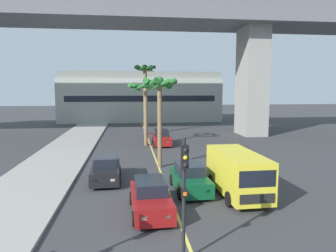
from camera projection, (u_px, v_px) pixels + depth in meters
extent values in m
cube|color=#9E9991|center=(31.00, 185.00, 18.51)|extent=(4.80, 80.00, 0.15)
cube|color=#DBCC4C|center=(154.00, 155.00, 27.39)|extent=(0.14, 56.00, 0.01)
cube|color=slate|center=(146.00, 14.00, 36.34)|extent=(85.64, 8.00, 2.40)
cube|color=#47494C|center=(144.00, 4.00, 39.74)|extent=(85.64, 0.50, 1.80)
cube|color=gray|center=(252.00, 82.00, 38.91)|extent=(2.80, 4.40, 13.34)
cube|color=#ADB2A8|center=(141.00, 100.00, 56.50)|extent=(28.28, 8.00, 7.60)
cube|color=gray|center=(140.00, 76.00, 55.98)|extent=(27.71, 7.20, 1.20)
cube|color=black|center=(142.00, 99.00, 52.49)|extent=(25.45, 0.04, 1.00)
cube|color=maroon|center=(162.00, 139.00, 32.17)|extent=(1.74, 4.11, 0.80)
cube|color=black|center=(161.00, 133.00, 32.24)|extent=(1.41, 2.06, 0.60)
cube|color=#F2EDCC|center=(168.00, 142.00, 30.24)|extent=(0.24, 0.08, 0.14)
cube|color=#F2EDCC|center=(159.00, 142.00, 30.13)|extent=(0.24, 0.08, 0.14)
cylinder|color=black|center=(171.00, 144.00, 31.04)|extent=(0.23, 0.64, 0.64)
cylinder|color=black|center=(155.00, 144.00, 30.86)|extent=(0.23, 0.64, 0.64)
cylinder|color=black|center=(168.00, 140.00, 33.55)|extent=(0.23, 0.64, 0.64)
cylinder|color=black|center=(153.00, 140.00, 33.37)|extent=(0.23, 0.64, 0.64)
cube|color=black|center=(106.00, 172.00, 19.52)|extent=(1.81, 4.14, 0.80)
cube|color=black|center=(106.00, 161.00, 19.59)|extent=(1.45, 2.09, 0.60)
cube|color=#F2EDCC|center=(113.00, 180.00, 17.61)|extent=(0.24, 0.09, 0.14)
cube|color=#F2EDCC|center=(96.00, 181.00, 17.47)|extent=(0.24, 0.09, 0.14)
cylinder|color=black|center=(119.00, 181.00, 18.42)|extent=(0.24, 0.65, 0.64)
cylinder|color=black|center=(91.00, 182.00, 18.18)|extent=(0.24, 0.65, 0.64)
cylinder|color=black|center=(119.00, 170.00, 20.92)|extent=(0.24, 0.65, 0.64)
cylinder|color=black|center=(95.00, 171.00, 20.68)|extent=(0.24, 0.65, 0.64)
cube|color=#0C4728|center=(190.00, 181.00, 17.60)|extent=(1.81, 4.14, 0.80)
cube|color=black|center=(189.00, 169.00, 17.67)|extent=(1.45, 2.09, 0.60)
cube|color=#F2EDCC|center=(207.00, 191.00, 15.69)|extent=(0.24, 0.09, 0.14)
cube|color=#F2EDCC|center=(189.00, 192.00, 15.55)|extent=(0.24, 0.09, 0.14)
cylinder|color=black|center=(210.00, 192.00, 16.51)|extent=(0.24, 0.65, 0.64)
cylinder|color=black|center=(180.00, 193.00, 16.26)|extent=(0.24, 0.65, 0.64)
cylinder|color=black|center=(198.00, 178.00, 19.00)|extent=(0.24, 0.65, 0.64)
cylinder|color=black|center=(172.00, 180.00, 18.76)|extent=(0.24, 0.65, 0.64)
cube|color=maroon|center=(151.00, 201.00, 14.44)|extent=(1.86, 4.16, 0.80)
cube|color=black|center=(150.00, 186.00, 14.51)|extent=(1.47, 2.10, 0.60)
cube|color=#F2EDCC|center=(167.00, 217.00, 12.54)|extent=(0.24, 0.09, 0.14)
cube|color=#F2EDCC|center=(144.00, 218.00, 12.39)|extent=(0.24, 0.09, 0.14)
cylinder|color=black|center=(172.00, 216.00, 13.36)|extent=(0.24, 0.65, 0.64)
cylinder|color=black|center=(135.00, 219.00, 13.10)|extent=(0.24, 0.65, 0.64)
cylinder|color=black|center=(164.00, 196.00, 15.85)|extent=(0.24, 0.65, 0.64)
cylinder|color=black|center=(132.00, 198.00, 15.59)|extent=(0.24, 0.65, 0.64)
cube|color=yellow|center=(237.00, 172.00, 16.80)|extent=(2.09, 5.23, 2.10)
cube|color=black|center=(257.00, 179.00, 14.25)|extent=(1.80, 0.11, 0.80)
cube|color=black|center=(257.00, 199.00, 14.30)|extent=(1.70, 0.09, 0.44)
cylinder|color=black|center=(266.00, 197.00, 15.51)|extent=(0.27, 0.76, 0.76)
cylinder|color=black|center=(230.00, 199.00, 15.25)|extent=(0.27, 0.76, 0.76)
cylinder|color=black|center=(242.00, 179.00, 18.58)|extent=(0.27, 0.76, 0.76)
cylinder|color=black|center=(212.00, 181.00, 18.31)|extent=(0.27, 0.76, 0.76)
cylinder|color=black|center=(184.00, 201.00, 10.23)|extent=(0.12, 0.12, 4.20)
cube|color=black|center=(185.00, 157.00, 9.92)|extent=(0.24, 0.20, 0.76)
sphere|color=black|center=(185.00, 150.00, 9.79)|extent=(0.14, 0.14, 0.14)
sphere|color=yellow|center=(185.00, 158.00, 9.82)|extent=(0.14, 0.14, 0.14)
sphere|color=black|center=(185.00, 165.00, 9.85)|extent=(0.14, 0.14, 0.14)
cube|color=black|center=(184.00, 193.00, 10.08)|extent=(0.20, 0.16, 0.24)
cube|color=orange|center=(185.00, 194.00, 10.00)|extent=(0.12, 0.03, 0.12)
cylinder|color=brown|center=(160.00, 126.00, 22.69)|extent=(0.34, 0.34, 6.23)
sphere|color=#236028|center=(160.00, 81.00, 22.31)|extent=(0.60, 0.60, 0.60)
cone|color=#236028|center=(171.00, 86.00, 22.35)|extent=(0.65, 1.71, 1.08)
cone|color=#236028|center=(165.00, 86.00, 23.05)|extent=(1.60, 1.35, 1.08)
cone|color=#236028|center=(155.00, 84.00, 23.07)|extent=(1.74, 0.91, 0.83)
cone|color=#236028|center=(149.00, 83.00, 22.51)|extent=(0.99, 1.73, 0.80)
cone|color=#236028|center=(150.00, 84.00, 21.84)|extent=(1.24, 1.67, 0.90)
cone|color=#236028|center=(159.00, 86.00, 21.54)|extent=(1.71, 0.67, 1.07)
cone|color=#236028|center=(169.00, 85.00, 21.87)|extent=(1.46, 1.53, 1.02)
cylinder|color=brown|center=(145.00, 101.00, 39.59)|extent=(0.47, 0.47, 8.40)
sphere|color=#236028|center=(145.00, 67.00, 39.07)|extent=(0.60, 0.60, 0.60)
cone|color=#236028|center=(152.00, 69.00, 39.12)|extent=(0.64, 1.82, 0.92)
cone|color=#236028|center=(150.00, 70.00, 39.74)|extent=(1.47, 1.65, 1.02)
cone|color=#236028|center=(145.00, 70.00, 39.97)|extent=(1.81, 0.55, 0.97)
cone|color=#236028|center=(140.00, 70.00, 39.66)|extent=(1.61, 1.53, 0.99)
cone|color=#236028|center=(138.00, 69.00, 39.09)|extent=(0.63, 1.83, 0.86)
cone|color=#236028|center=(140.00, 69.00, 38.48)|extent=(1.47, 1.67, 0.89)
cone|color=#236028|center=(146.00, 68.00, 38.25)|extent=(1.81, 0.54, 0.84)
cone|color=#236028|center=(150.00, 68.00, 38.55)|extent=(1.61, 1.54, 0.84)
cylinder|color=brown|center=(146.00, 116.00, 31.70)|extent=(0.36, 0.36, 6.06)
sphere|color=#236028|center=(146.00, 85.00, 31.33)|extent=(0.60, 0.60, 0.60)
cone|color=#236028|center=(157.00, 88.00, 31.46)|extent=(0.54, 2.39, 1.05)
cone|color=#236028|center=(154.00, 87.00, 32.23)|extent=(1.91, 2.07, 0.79)
cone|color=#236028|center=(144.00, 87.00, 32.49)|extent=(2.41, 0.65, 0.90)
cone|color=#236028|center=(136.00, 88.00, 32.00)|extent=(1.85, 2.10, 1.12)
cone|color=#236028|center=(134.00, 87.00, 31.29)|extent=(0.60, 2.41, 0.86)
cone|color=#236028|center=(138.00, 88.00, 30.45)|extent=(1.98, 1.99, 1.07)
cone|color=#236028|center=(144.00, 87.00, 30.19)|extent=(2.42, 0.79, 0.87)
cone|color=#236028|center=(153.00, 88.00, 30.54)|extent=(2.16, 1.78, 1.09)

